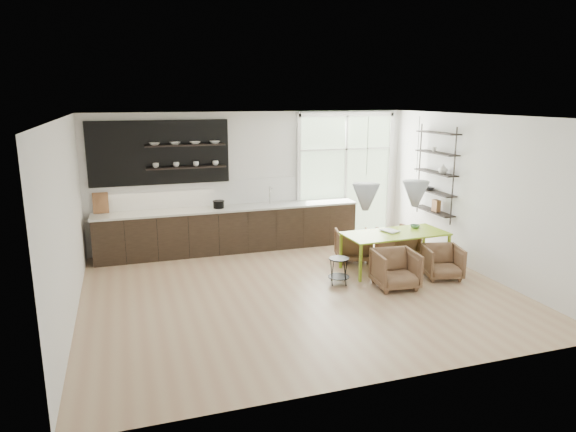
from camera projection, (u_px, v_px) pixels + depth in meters
The scene contains 11 objects.
room at pixel (309, 193), 9.54m from camera, with size 7.02×6.01×2.91m.
kitchen_run at pixel (226, 223), 10.82m from camera, with size 5.54×0.69×2.75m.
right_shelving at pixel (436, 175), 10.40m from camera, with size 0.26×1.22×1.90m.
dining_table at pixel (395, 235), 9.63m from camera, with size 1.98×0.95×0.71m.
armchair_back_left at pixel (353, 245), 10.24m from camera, with size 0.66×0.68×0.62m, color brown.
armchair_back_right at pixel (398, 242), 10.43m from camera, with size 0.67×0.69×0.63m, color brown.
armchair_front_left at pixel (395, 269), 8.77m from camera, with size 0.70×0.72×0.65m, color brown.
armchair_front_right at pixel (442, 262), 9.25m from camera, with size 0.63×0.65×0.59m, color brown.
wire_stool at pixel (339, 267), 8.93m from camera, with size 0.37×0.37×0.47m.
table_book at pixel (385, 232), 9.64m from camera, with size 0.24×0.33×0.03m, color white.
table_bowl at pixel (415, 226), 9.98m from camera, with size 0.19×0.19×0.06m, color #4D7D55.
Camera 1 is at (-2.69, -7.71, 3.20)m, focal length 32.00 mm.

